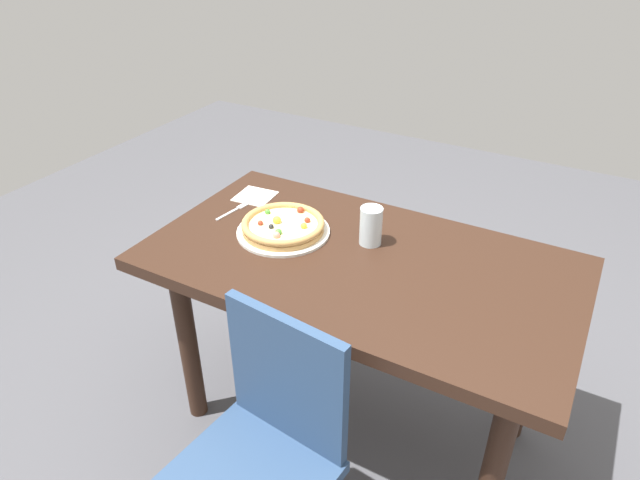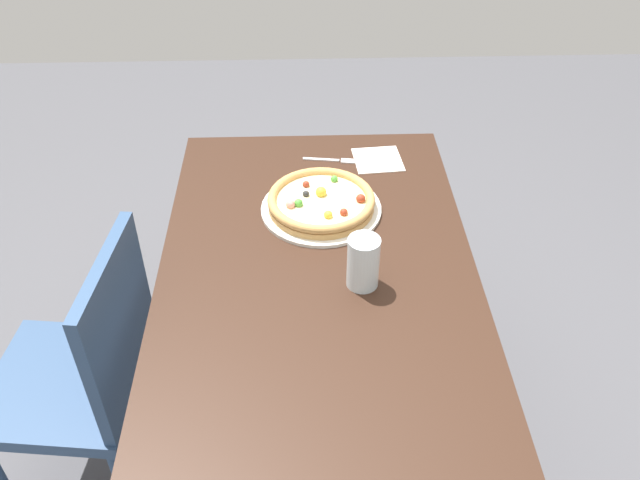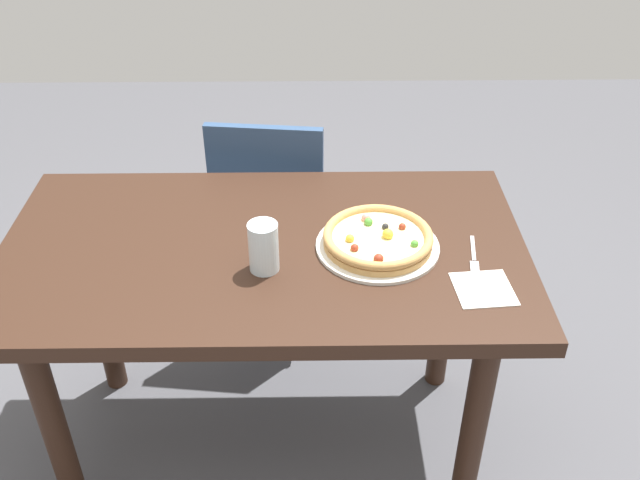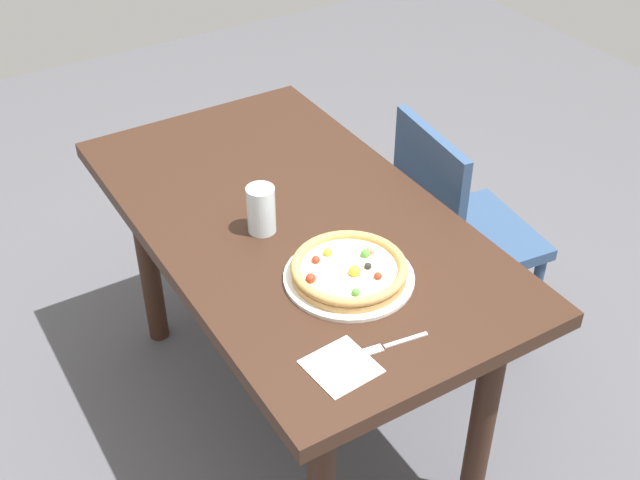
{
  "view_description": "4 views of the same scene",
  "coord_description": "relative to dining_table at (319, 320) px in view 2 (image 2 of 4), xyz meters",
  "views": [
    {
      "loc": [
        0.63,
        -1.39,
        1.78
      ],
      "look_at": [
        -0.15,
        0.01,
        0.8
      ],
      "focal_mm": 31.37,
      "sensor_mm": 36.0,
      "label": 1
    },
    {
      "loc": [
        1.15,
        -0.04,
        1.87
      ],
      "look_at": [
        -0.15,
        0.01,
        0.8
      ],
      "focal_mm": 37.62,
      "sensor_mm": 36.0,
      "label": 2
    },
    {
      "loc": [
        -0.13,
        1.54,
        1.87
      ],
      "look_at": [
        -0.15,
        0.01,
        0.8
      ],
      "focal_mm": 39.94,
      "sensor_mm": 36.0,
      "label": 3
    },
    {
      "loc": [
        -1.61,
        0.9,
        2.08
      ],
      "look_at": [
        -0.15,
        0.01,
        0.8
      ],
      "focal_mm": 46.17,
      "sensor_mm": 36.0,
      "label": 4
    }
  ],
  "objects": [
    {
      "name": "ground_plane",
      "position": [
        0.0,
        0.0,
        -0.67
      ],
      "size": [
        6.0,
        6.0,
        0.0
      ],
      "primitive_type": "plane",
      "color": "#4C4C51"
    },
    {
      "name": "napkin",
      "position": [
        -0.55,
        0.2,
        0.11
      ],
      "size": [
        0.15,
        0.15,
        0.0
      ],
      "primitive_type": "cube",
      "rotation": [
        0.0,
        0.0,
        0.09
      ],
      "color": "white",
      "rests_on": "dining_table"
    },
    {
      "name": "pizza",
      "position": [
        -0.3,
        0.02,
        0.14
      ],
      "size": [
        0.29,
        0.29,
        0.05
      ],
      "color": "tan",
      "rests_on": "plate"
    },
    {
      "name": "dining_table",
      "position": [
        0.0,
        0.0,
        0.0
      ],
      "size": [
        1.4,
        0.78,
        0.78
      ],
      "color": "#331E14",
      "rests_on": "ground"
    },
    {
      "name": "fork",
      "position": [
        -0.55,
        0.07,
        0.11
      ],
      "size": [
        0.04,
        0.17,
        0.0
      ],
      "rotation": [
        0.0,
        0.0,
        1.43
      ],
      "color": "silver",
      "rests_on": "dining_table"
    },
    {
      "name": "drinking_glass",
      "position": [
        -0.01,
        0.1,
        0.18
      ],
      "size": [
        0.08,
        0.08,
        0.13
      ],
      "primitive_type": "cylinder",
      "color": "silver",
      "rests_on": "dining_table"
    },
    {
      "name": "chair_near",
      "position": [
        0.01,
        -0.6,
        -0.18
      ],
      "size": [
        0.44,
        0.44,
        0.89
      ],
      "rotation": [
        0.0,
        0.0,
        3.03
      ],
      "color": "navy",
      "rests_on": "ground"
    },
    {
      "name": "plate",
      "position": [
        -0.3,
        0.02,
        0.12
      ],
      "size": [
        0.33,
        0.33,
        0.01
      ],
      "primitive_type": "cylinder",
      "color": "silver",
      "rests_on": "dining_table"
    }
  ]
}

